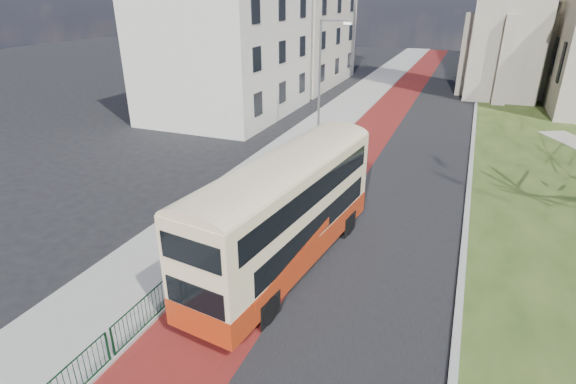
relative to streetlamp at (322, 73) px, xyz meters
The scene contains 11 objects.
ground 19.08m from the streetlamp, 76.42° to the right, with size 160.00×160.00×0.00m, color black.
road_carriageway 7.70m from the streetlamp, 18.88° to the left, with size 9.00×120.00×0.01m, color black.
bus_lane 5.91m from the streetlamp, 32.43° to the left, with size 3.40×120.00×0.01m, color #591414.
pavement_west 5.00m from the streetlamp, 108.07° to the left, with size 4.00×120.00×0.12m, color gray.
kerb_west 5.13m from the streetlamp, 56.03° to the left, with size 0.25×120.00×0.13m, color #999993.
kerb_east 12.07m from the streetlamp, 20.95° to the left, with size 0.25×80.00×0.13m, color #999993.
pedestrian_railing 14.64m from the streetlamp, 84.30° to the right, with size 0.07×24.00×1.12m.
street_block_near 10.62m from the streetlamp, 157.49° to the left, with size 10.30×14.30×13.00m.
street_block_far 22.24m from the streetlamp, 115.76° to the left, with size 10.30×16.30×11.50m.
streetlamp is the anchor object (origin of this frame).
bus 17.33m from the streetlamp, 76.07° to the right, with size 3.69×10.53×4.31m.
Camera 1 is at (5.34, -12.31, 9.60)m, focal length 28.00 mm.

